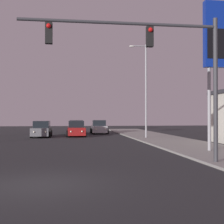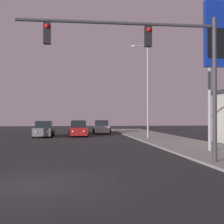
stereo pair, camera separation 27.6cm
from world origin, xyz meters
name	(u,v)px [view 2 (the right image)]	position (x,y,z in m)	size (l,w,h in m)	color
ground_plane	(35,185)	(0.00, 0.00, 0.00)	(120.00, 120.00, 0.00)	#28282B
sidewalk_right	(198,148)	(9.50, 10.00, 0.06)	(5.00, 60.00, 0.12)	gray
car_green	(79,128)	(1.80, 29.02, 0.76)	(2.04, 4.33, 1.68)	#195933
car_red	(78,129)	(1.69, 23.77, 0.76)	(2.04, 4.33, 1.68)	maroon
car_grey	(44,130)	(-1.91, 23.31, 0.76)	(2.04, 4.33, 1.68)	slate
car_silver	(101,128)	(4.65, 28.75, 0.76)	(2.04, 4.34, 1.68)	#B7B7BC
traffic_light_mast	(158,56)	(4.90, 3.21, 4.80)	(8.83, 0.36, 6.50)	#38383D
street_lamp	(146,86)	(8.19, 19.29, 5.12)	(1.74, 0.24, 9.00)	#99999E
gas_station_sign	(221,42)	(9.99, 7.64, 6.62)	(2.00, 0.42, 9.00)	#99999E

